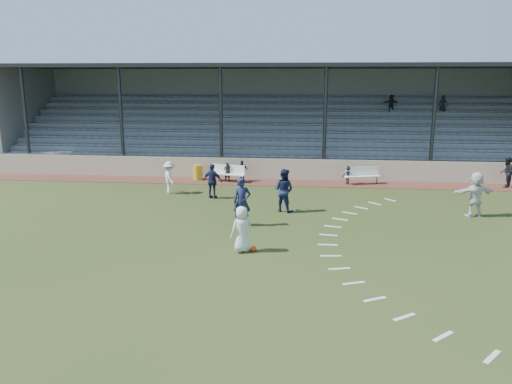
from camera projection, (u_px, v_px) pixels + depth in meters
ground at (249, 242)px, 18.16m from camera, size 90.00×90.00×0.00m
cinder_track at (271, 182)px, 28.32m from camera, size 34.00×2.00×0.02m
retaining_wall at (272, 169)px, 29.21m from camera, size 34.00×0.18×1.20m
bench_left at (228, 172)px, 28.42m from camera, size 2.04×0.93×0.95m
bench_right at (363, 174)px, 27.81m from camera, size 2.03×0.97×0.95m
trash_bin at (198, 172)px, 28.95m from camera, size 0.53×0.53×0.85m
football at (254, 249)px, 17.19m from camera, size 0.20×0.20×0.20m
player_white_lead at (242, 229)px, 17.02m from camera, size 0.93×0.83×1.61m
player_navy_lead at (242, 202)px, 19.95m from camera, size 0.81×0.64×1.97m
player_navy_mid at (284, 190)px, 22.11m from camera, size 1.15×1.05×1.93m
player_white_wing at (170, 178)px, 25.52m from camera, size 1.06×1.23×1.66m
player_navy_wing at (213, 181)px, 24.48m from camera, size 1.07×0.64×1.72m
player_white_back at (475, 194)px, 21.32m from camera, size 1.89×1.01×1.94m
official at (506, 172)px, 26.90m from camera, size 0.93×1.00×1.65m
sub_left_near at (227, 172)px, 28.44m from camera, size 0.43×0.32×1.08m
sub_left_far at (242, 171)px, 28.56m from camera, size 0.73×0.39×1.18m
sub_right at (348, 175)px, 27.83m from camera, size 0.71×0.51×0.99m
grandstand at (277, 132)px, 33.40m from camera, size 34.60×9.00×6.61m
penalty_arc at (364, 246)px, 17.74m from camera, size 3.89×14.63×0.01m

